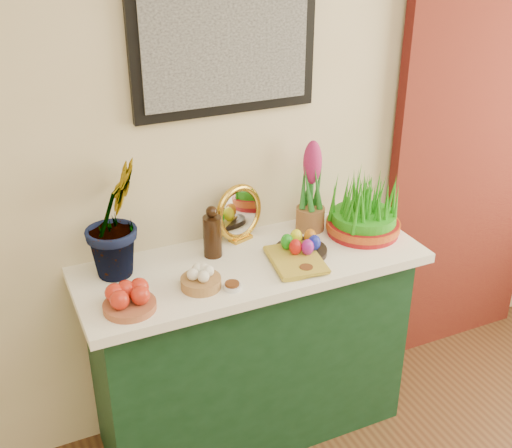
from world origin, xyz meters
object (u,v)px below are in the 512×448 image
Objects in this scene: mirror at (239,213)px; book at (272,263)px; wheatgrass_sabzeh at (364,209)px; sideboard at (251,352)px; hyacinth_green at (112,202)px.

book is at bearing -85.34° from mirror.
wheatgrass_sabzeh is (0.50, -0.18, -0.00)m from mirror.
sideboard is 2.19× the size of hyacinth_green.
mirror is at bearing 160.83° from wheatgrass_sabzeh.
sideboard is 0.61m from mirror.
hyacinth_green reaches higher than book.
sideboard is at bearing -58.08° from hyacinth_green.
book is (0.05, -0.09, 0.48)m from sideboard.
book is at bearing -65.45° from hyacinth_green.
hyacinth_green reaches higher than wheatgrass_sabzeh.
mirror is at bearing 103.61° from book.
sideboard is 0.49m from book.
wheatgrass_sabzeh is (1.03, -0.12, -0.18)m from hyacinth_green.
book is (0.02, -0.27, -0.10)m from mirror.
hyacinth_green is at bearing 173.42° from wheatgrass_sabzeh.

